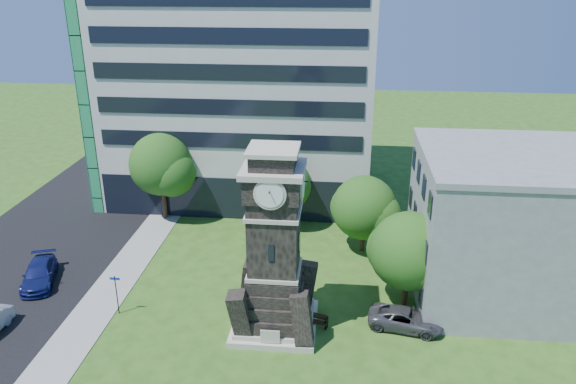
# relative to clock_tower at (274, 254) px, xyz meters

# --- Properties ---
(ground) EXTENTS (160.00, 160.00, 0.00)m
(ground) POSITION_rel_clock_tower_xyz_m (-3.00, -2.00, -5.28)
(ground) COLOR #2B5016
(ground) RESTS_ON ground
(sidewalk) EXTENTS (3.00, 70.00, 0.06)m
(sidewalk) POSITION_rel_clock_tower_xyz_m (-12.50, 3.00, -5.25)
(sidewalk) COLOR gray
(sidewalk) RESTS_ON ground
(clock_tower) EXTENTS (5.40, 5.40, 12.22)m
(clock_tower) POSITION_rel_clock_tower_xyz_m (0.00, 0.00, 0.00)
(clock_tower) COLOR beige
(clock_tower) RESTS_ON ground
(office_tall) EXTENTS (26.20, 15.11, 28.60)m
(office_tall) POSITION_rel_clock_tower_xyz_m (-6.20, 23.84, 8.94)
(office_tall) COLOR silver
(office_tall) RESTS_ON ground
(office_low) EXTENTS (15.20, 12.20, 10.40)m
(office_low) POSITION_rel_clock_tower_xyz_m (16.97, 6.00, -0.07)
(office_low) COLOR #929598
(office_low) RESTS_ON ground
(car_street_north) EXTENTS (3.65, 5.60, 1.51)m
(car_street_north) POSITION_rel_clock_tower_xyz_m (-18.06, 3.61, -4.53)
(car_street_north) COLOR navy
(car_street_north) RESTS_ON ground
(car_east_lot) EXTENTS (5.16, 3.09, 1.34)m
(car_east_lot) POSITION_rel_clock_tower_xyz_m (8.50, 0.60, -4.61)
(car_east_lot) COLOR #49494E
(car_east_lot) RESTS_ON ground
(park_bench) EXTENTS (2.03, 0.54, 1.05)m
(park_bench) POSITION_rel_clock_tower_xyz_m (2.42, 0.11, -4.73)
(park_bench) COLOR black
(park_bench) RESTS_ON ground
(street_sign) EXTENTS (0.69, 0.07, 2.86)m
(street_sign) POSITION_rel_clock_tower_xyz_m (-10.74, 0.36, -3.49)
(street_sign) COLOR black
(street_sign) RESTS_ON ground
(tree_nw) EXTENTS (6.28, 5.71, 8.19)m
(tree_nw) POSITION_rel_clock_tower_xyz_m (-12.22, 15.94, -0.16)
(tree_nw) COLOR #332114
(tree_nw) RESTS_ON ground
(tree_nc) EXTENTS (6.05, 5.50, 7.33)m
(tree_nc) POSITION_rel_clock_tower_xyz_m (-1.69, 15.46, -0.88)
(tree_nc) COLOR #332114
(tree_nc) RESTS_ON ground
(tree_ne) EXTENTS (5.76, 5.23, 6.49)m
(tree_ne) POSITION_rel_clock_tower_xyz_m (5.99, 11.22, -1.57)
(tree_ne) COLOR #332114
(tree_ne) RESTS_ON ground
(tree_east) EXTENTS (5.91, 5.37, 6.86)m
(tree_east) POSITION_rel_clock_tower_xyz_m (8.76, 3.44, -1.27)
(tree_east) COLOR #332114
(tree_east) RESTS_ON ground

